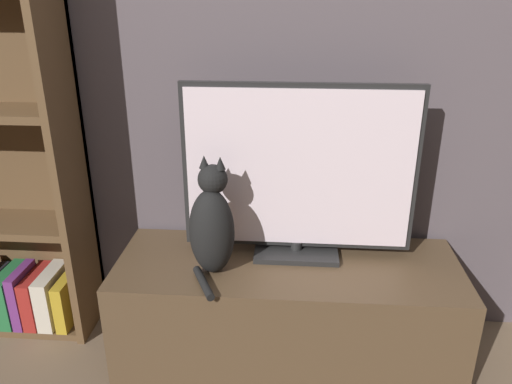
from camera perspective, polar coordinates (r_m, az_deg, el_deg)
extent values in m
cube|color=#564C51|center=(1.93, 4.49, 20.03)|extent=(4.80, 0.05, 2.60)
cube|color=brown|center=(2.02, 3.50, -13.14)|extent=(1.30, 0.49, 0.41)
cube|color=black|center=(1.97, 4.60, -6.74)|extent=(0.32, 0.19, 0.02)
cylinder|color=black|center=(1.96, 4.63, -6.06)|extent=(0.04, 0.04, 0.03)
cube|color=black|center=(1.84, 4.93, 2.67)|extent=(0.86, 0.02, 0.63)
cube|color=silver|center=(1.82, 4.93, 2.52)|extent=(0.83, 0.01, 0.59)
ellipsoid|color=black|center=(1.78, -5.07, -4.57)|extent=(0.19, 0.17, 0.32)
ellipsoid|color=olive|center=(1.84, -4.52, -4.29)|extent=(0.10, 0.06, 0.18)
sphere|color=black|center=(1.73, -4.97, 1.45)|extent=(0.12, 0.12, 0.11)
cone|color=black|center=(1.72, -5.96, 3.47)|extent=(0.04, 0.04, 0.04)
cone|color=black|center=(1.70, -4.12, 3.32)|extent=(0.04, 0.04, 0.04)
cylinder|color=black|center=(1.77, -6.03, -10.29)|extent=(0.11, 0.19, 0.03)
cube|color=brown|center=(2.00, -21.27, 8.37)|extent=(0.03, 0.28, 1.89)
cube|color=brown|center=(2.51, -24.95, -12.83)|extent=(0.60, 0.25, 0.03)
cube|color=brown|center=(2.30, -26.81, -3.21)|extent=(0.60, 0.25, 0.03)
cube|color=#236B38|center=(2.45, -26.03, -10.46)|extent=(0.07, 0.22, 0.23)
cube|color=#6B2D75|center=(2.40, -24.97, -10.61)|extent=(0.04, 0.19, 0.25)
cube|color=maroon|center=(2.40, -23.61, -10.80)|extent=(0.05, 0.22, 0.22)
cube|color=beige|center=(2.36, -22.17, -10.89)|extent=(0.06, 0.23, 0.23)
cube|color=#B79323|center=(2.32, -20.80, -11.62)|extent=(0.05, 0.17, 0.21)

